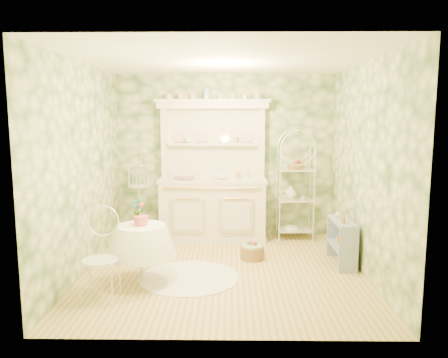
{
  "coord_description": "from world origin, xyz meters",
  "views": [
    {
      "loc": [
        0.08,
        -5.51,
        2.01
      ],
      "look_at": [
        0.0,
        0.5,
        1.15
      ],
      "focal_mm": 35.0,
      "sensor_mm": 36.0,
      "label": 1
    }
  ],
  "objects_px": {
    "side_shelf": "(342,244)",
    "round_table": "(142,258)",
    "bakers_rack": "(295,184)",
    "floor_basket": "(252,252)",
    "cafe_chair": "(100,258)",
    "birdcage_stand": "(139,200)",
    "kitchen_dresser": "(213,170)"
  },
  "relations": [
    {
      "from": "side_shelf",
      "to": "cafe_chair",
      "type": "xyz_separation_m",
      "value": [
        -2.96,
        -1.21,
        0.19
      ]
    },
    {
      "from": "birdcage_stand",
      "to": "floor_basket",
      "type": "distance_m",
      "value": 2.07
    },
    {
      "from": "side_shelf",
      "to": "cafe_chair",
      "type": "bearing_deg",
      "value": -163.72
    },
    {
      "from": "round_table",
      "to": "floor_basket",
      "type": "relative_size",
      "value": 2.08
    },
    {
      "from": "floor_basket",
      "to": "round_table",
      "type": "bearing_deg",
      "value": -146.86
    },
    {
      "from": "side_shelf",
      "to": "floor_basket",
      "type": "distance_m",
      "value": 1.24
    },
    {
      "from": "round_table",
      "to": "birdcage_stand",
      "type": "distance_m",
      "value": 1.86
    },
    {
      "from": "bakers_rack",
      "to": "cafe_chair",
      "type": "height_order",
      "value": "bakers_rack"
    },
    {
      "from": "kitchen_dresser",
      "to": "round_table",
      "type": "height_order",
      "value": "kitchen_dresser"
    },
    {
      "from": "side_shelf",
      "to": "birdcage_stand",
      "type": "bearing_deg",
      "value": 154.3
    },
    {
      "from": "floor_basket",
      "to": "cafe_chair",
      "type": "bearing_deg",
      "value": -141.1
    },
    {
      "from": "side_shelf",
      "to": "floor_basket",
      "type": "xyz_separation_m",
      "value": [
        -1.21,
        0.2,
        -0.19
      ]
    },
    {
      "from": "bakers_rack",
      "to": "cafe_chair",
      "type": "xyz_separation_m",
      "value": [
        -2.5,
        -2.5,
        -0.44
      ]
    },
    {
      "from": "round_table",
      "to": "cafe_chair",
      "type": "bearing_deg",
      "value": -125.5
    },
    {
      "from": "bakers_rack",
      "to": "floor_basket",
      "type": "xyz_separation_m",
      "value": [
        -0.76,
        -1.09,
        -0.82
      ]
    },
    {
      "from": "bakers_rack",
      "to": "birdcage_stand",
      "type": "xyz_separation_m",
      "value": [
        -2.54,
        -0.21,
        -0.23
      ]
    },
    {
      "from": "cafe_chair",
      "to": "birdcage_stand",
      "type": "height_order",
      "value": "birdcage_stand"
    },
    {
      "from": "bakers_rack",
      "to": "floor_basket",
      "type": "bearing_deg",
      "value": -128.9
    },
    {
      "from": "round_table",
      "to": "cafe_chair",
      "type": "xyz_separation_m",
      "value": [
        -0.36,
        -0.5,
        0.17
      ]
    },
    {
      "from": "bakers_rack",
      "to": "side_shelf",
      "type": "height_order",
      "value": "bakers_rack"
    },
    {
      "from": "bakers_rack",
      "to": "round_table",
      "type": "distance_m",
      "value": 2.99
    },
    {
      "from": "round_table",
      "to": "cafe_chair",
      "type": "relative_size",
      "value": 0.64
    },
    {
      "from": "cafe_chair",
      "to": "floor_basket",
      "type": "height_order",
      "value": "cafe_chair"
    },
    {
      "from": "side_shelf",
      "to": "birdcage_stand",
      "type": "xyz_separation_m",
      "value": [
        -3.0,
        1.08,
        0.4
      ]
    },
    {
      "from": "cafe_chair",
      "to": "bakers_rack",
      "type": "bearing_deg",
      "value": 36.53
    },
    {
      "from": "kitchen_dresser",
      "to": "birdcage_stand",
      "type": "bearing_deg",
      "value": -172.68
    },
    {
      "from": "cafe_chair",
      "to": "floor_basket",
      "type": "xyz_separation_m",
      "value": [
        1.75,
        1.41,
        -0.38
      ]
    },
    {
      "from": "bakers_rack",
      "to": "side_shelf",
      "type": "distance_m",
      "value": 1.5
    },
    {
      "from": "side_shelf",
      "to": "round_table",
      "type": "bearing_deg",
      "value": -170.76
    },
    {
      "from": "floor_basket",
      "to": "birdcage_stand",
      "type": "bearing_deg",
      "value": 153.86
    },
    {
      "from": "bakers_rack",
      "to": "floor_basket",
      "type": "distance_m",
      "value": 1.56
    },
    {
      "from": "bakers_rack",
      "to": "round_table",
      "type": "bearing_deg",
      "value": -141.19
    }
  ]
}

